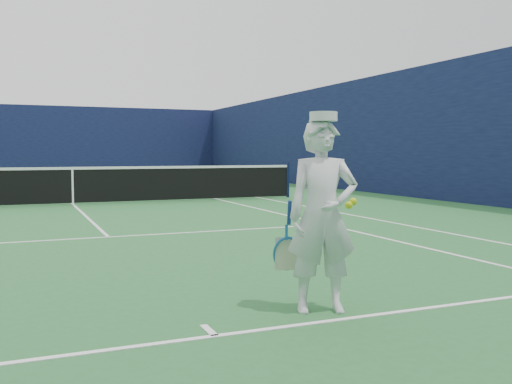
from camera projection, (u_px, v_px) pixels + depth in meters
ground at (73, 204)px, 15.26m from camera, size 80.00×80.00×0.00m
court_markings at (73, 204)px, 15.26m from camera, size 11.03×23.83×0.01m
windscreen_fence at (71, 130)px, 15.12m from camera, size 20.12×36.12×4.00m
tennis_net at (73, 184)px, 15.22m from camera, size 12.88×0.09×1.07m
tennis_player at (322, 215)px, 4.96m from camera, size 0.73×0.65×1.75m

